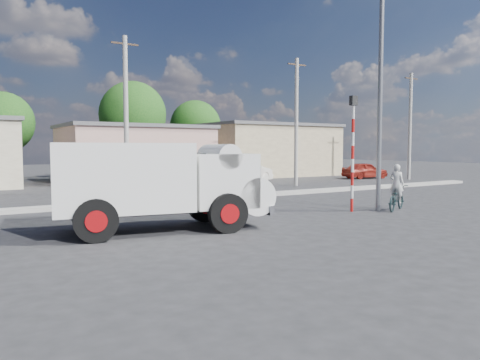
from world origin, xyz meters
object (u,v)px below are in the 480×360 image
bicycle (396,198)px  streetlight (377,80)px  traffic_pole (353,143)px  car_red (365,170)px  cyclist (396,191)px  truck (164,182)px  car_cream (246,172)px

bicycle → streetlight: bearing=36.1°
traffic_pole → car_red: bearing=41.4°
cyclist → car_red: cyclist is taller
truck → car_red: size_ratio=1.74×
bicycle → streetlight: size_ratio=0.20×
car_red → traffic_pole: (-14.81, -13.07, 1.96)m
cyclist → traffic_pole: size_ratio=0.34×
bicycle → traffic_pole: size_ratio=0.42×
car_cream → traffic_pole: bearing=139.7°
car_cream → streetlight: streetlight is taller
streetlight → cyclist: bearing=-28.9°
truck → bicycle: 9.36m
truck → car_cream: size_ratio=1.41×
car_red → streetlight: size_ratio=0.42×
traffic_pole → streetlight: size_ratio=0.48×
bicycle → car_cream: (2.56, 14.58, 0.27)m
truck → traffic_pole: size_ratio=1.49×
car_red → bicycle: bearing=143.3°
car_cream → car_red: bearing=-117.7°
truck → cyclist: 9.34m
streetlight → car_cream: bearing=77.0°
bicycle → streetlight: 4.56m
traffic_pole → streetlight: 2.56m
truck → cyclist: truck is taller
traffic_pole → truck: bearing=179.5°
truck → car_cream: 18.21m
truck → bicycle: (9.29, -0.77, -0.93)m
truck → streetlight: size_ratio=0.72×
traffic_pole → bicycle: bearing=-22.8°
truck → traffic_pole: traffic_pole is taller
cyclist → streetlight: (-0.73, 0.40, 4.21)m
cyclist → traffic_pole: traffic_pole is taller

